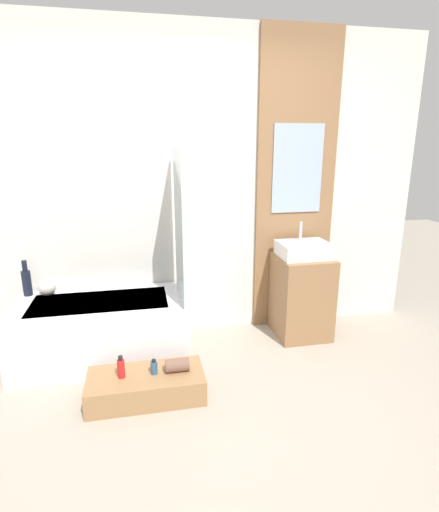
# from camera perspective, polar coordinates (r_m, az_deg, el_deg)

# --- Properties ---
(ground_plane) EXTENTS (12.00, 12.00, 0.00)m
(ground_plane) POSITION_cam_1_polar(r_m,az_deg,el_deg) (2.51, 1.27, -25.91)
(ground_plane) COLOR #A39989
(wall_tiled_back) EXTENTS (4.20, 0.06, 2.60)m
(wall_tiled_back) POSITION_cam_1_polar(r_m,az_deg,el_deg) (3.45, -4.49, 9.61)
(wall_tiled_back) COLOR silver
(wall_tiled_back) RESTS_ON ground_plane
(wall_wood_accent) EXTENTS (0.72, 0.04, 2.60)m
(wall_wood_accent) POSITION_cam_1_polar(r_m,az_deg,el_deg) (3.64, 10.85, 9.87)
(wall_wood_accent) COLOR #8E6642
(wall_wood_accent) RESTS_ON ground_plane
(bathtub) EXTENTS (1.32, 0.67, 0.48)m
(bathtub) POSITION_cam_1_polar(r_m,az_deg,el_deg) (3.36, -16.41, -10.01)
(bathtub) COLOR white
(bathtub) RESTS_ON ground_plane
(glass_shower_screen) EXTENTS (0.01, 0.59, 1.15)m
(glass_shower_screen) POSITION_cam_1_polar(r_m,az_deg,el_deg) (3.08, -5.82, 4.29)
(glass_shower_screen) COLOR silver
(glass_shower_screen) RESTS_ON bathtub
(wooden_step_bench) EXTENTS (0.78, 0.37, 0.17)m
(wooden_step_bench) POSITION_cam_1_polar(r_m,az_deg,el_deg) (2.88, -10.43, -17.78)
(wooden_step_bench) COLOR #997047
(wooden_step_bench) RESTS_ON ground_plane
(vanity_cabinet) EXTENTS (0.45, 0.47, 0.73)m
(vanity_cabinet) POSITION_cam_1_polar(r_m,az_deg,el_deg) (3.63, 11.60, -5.61)
(vanity_cabinet) COLOR #8E6642
(vanity_cabinet) RESTS_ON ground_plane
(sink) EXTENTS (0.43, 0.34, 0.29)m
(sink) POSITION_cam_1_polar(r_m,az_deg,el_deg) (3.50, 11.97, 0.91)
(sink) COLOR white
(sink) RESTS_ON vanity_cabinet
(vase_tall_dark) EXTENTS (0.07, 0.07, 0.29)m
(vase_tall_dark) POSITION_cam_1_polar(r_m,az_deg,el_deg) (3.56, -25.84, -3.27)
(vase_tall_dark) COLOR black
(vase_tall_dark) RESTS_ON bathtub
(vase_round_light) EXTENTS (0.14, 0.14, 0.14)m
(vase_round_light) POSITION_cam_1_polar(r_m,az_deg,el_deg) (3.50, -23.41, -4.10)
(vase_round_light) COLOR silver
(vase_round_light) RESTS_ON bathtub
(bottle_soap_primary) EXTENTS (0.05, 0.05, 0.16)m
(bottle_soap_primary) POSITION_cam_1_polar(r_m,az_deg,el_deg) (2.80, -13.88, -15.25)
(bottle_soap_primary) COLOR red
(bottle_soap_primary) RESTS_ON wooden_step_bench
(bottle_soap_secondary) EXTENTS (0.05, 0.05, 0.11)m
(bottle_soap_secondary) POSITION_cam_1_polar(r_m,az_deg,el_deg) (2.81, -9.34, -15.42)
(bottle_soap_secondary) COLOR #2D567A
(bottle_soap_secondary) RESTS_ON wooden_step_bench
(towel_roll) EXTENTS (0.16, 0.09, 0.09)m
(towel_roll) POSITION_cam_1_polar(r_m,az_deg,el_deg) (2.82, -6.06, -15.24)
(towel_roll) COLOR brown
(towel_roll) RESTS_ON wooden_step_bench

